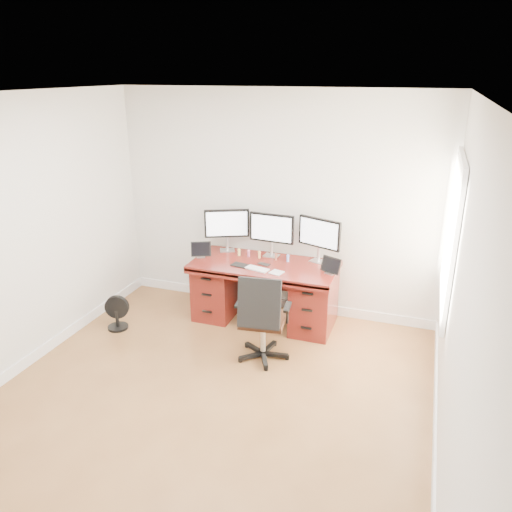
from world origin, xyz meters
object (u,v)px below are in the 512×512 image
(office_chair, at_px, (262,332))
(floor_fan, at_px, (117,313))
(monitor_center, at_px, (272,230))
(keyboard, at_px, (257,269))
(desk, at_px, (265,290))

(office_chair, xyz_separation_m, floor_fan, (-1.83, 0.07, -0.12))
(monitor_center, bearing_deg, floor_fan, -143.92)
(floor_fan, bearing_deg, keyboard, 1.89)
(monitor_center, bearing_deg, keyboard, -89.32)
(desk, bearing_deg, monitor_center, 90.02)
(office_chair, xyz_separation_m, keyboard, (-0.27, 0.62, 0.43))
(keyboard, bearing_deg, floor_fan, -146.40)
(desk, height_order, office_chair, office_chair)
(office_chair, bearing_deg, floor_fan, 170.69)
(keyboard, bearing_deg, office_chair, -52.35)
(floor_fan, bearing_deg, desk, 8.83)
(monitor_center, bearing_deg, office_chair, -73.92)
(desk, relative_size, floor_fan, 4.15)
(keyboard, bearing_deg, monitor_center, 101.67)
(desk, distance_m, office_chair, 0.90)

